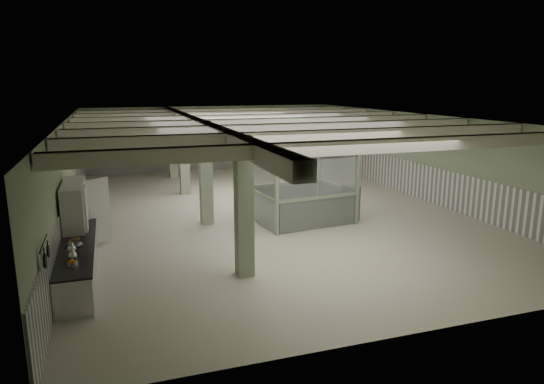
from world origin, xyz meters
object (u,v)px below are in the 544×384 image
object	(u,v)px
guard_booth	(301,171)
walkin_cooler	(77,220)
prep_counter	(79,261)
filing_cabinet	(351,203)

from	to	relation	value
guard_booth	walkin_cooler	bearing A→B (deg)	-175.35
prep_counter	filing_cabinet	world-z (taller)	filing_cabinet
prep_counter	filing_cabinet	bearing A→B (deg)	16.68
prep_counter	walkin_cooler	distance (m)	1.93
filing_cabinet	walkin_cooler	bearing A→B (deg)	173.34
walkin_cooler	filing_cabinet	bearing A→B (deg)	5.47
walkin_cooler	prep_counter	bearing A→B (deg)	-87.40
walkin_cooler	guard_booth	world-z (taller)	guard_booth
prep_counter	filing_cabinet	distance (m)	9.48
guard_booth	filing_cabinet	distance (m)	2.19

